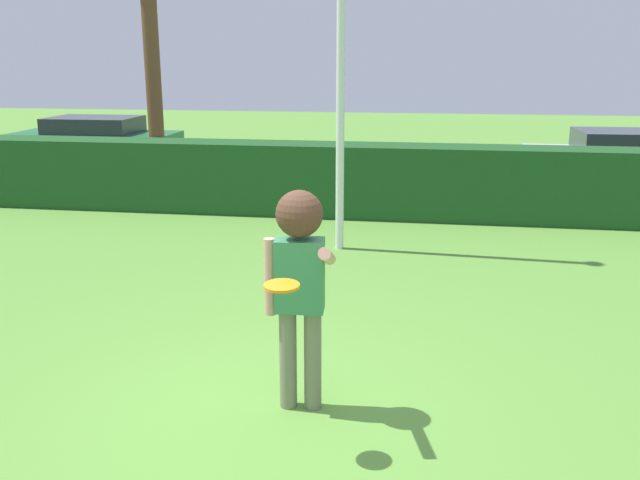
# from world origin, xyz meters

# --- Properties ---
(ground_plane) EXTENTS (60.00, 60.00, 0.00)m
(ground_plane) POSITION_xyz_m (0.00, 0.00, 0.00)
(ground_plane) COLOR #5C9639
(person) EXTENTS (0.60, 0.75, 1.80)m
(person) POSITION_xyz_m (0.25, 0.11, 1.17)
(person) COLOR #74765C
(person) RESTS_ON ground
(frisbee) EXTENTS (0.25, 0.25, 0.03)m
(frisbee) POSITION_xyz_m (0.25, -0.52, 1.26)
(frisbee) COLOR orange
(hedge_row) EXTENTS (23.93, 0.90, 1.27)m
(hedge_row) POSITION_xyz_m (0.00, 7.20, 0.63)
(hedge_row) COLOR #1C4B1F
(hedge_row) RESTS_ON ground
(parked_car_green) EXTENTS (4.23, 1.86, 1.25)m
(parked_car_green) POSITION_xyz_m (-7.35, 11.88, 0.69)
(parked_car_green) COLOR #1E6633
(parked_car_green) RESTS_ON ground
(parked_car_silver) EXTENTS (4.25, 1.91, 1.25)m
(parked_car_silver) POSITION_xyz_m (5.39, 10.54, 0.69)
(parked_car_silver) COLOR #B7B7BC
(parked_car_silver) RESTS_ON ground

